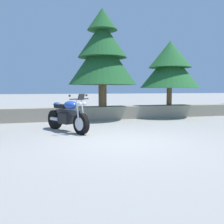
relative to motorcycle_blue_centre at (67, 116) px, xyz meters
The scene contains 5 objects.
ground_plane 2.37m from the motorcycle_blue_centre, 59.66° to the right, with size 120.00×120.00×0.00m, color gray.
stone_wall 3.04m from the motorcycle_blue_centre, 67.23° to the left, with size 36.00×0.80×0.55m, color gray.
motorcycle_blue_centre is the anchor object (origin of this frame).
pine_tree_far_left 4.03m from the motorcycle_blue_centre, 56.86° to the left, with size 2.92×2.92×4.18m.
pine_tree_mid_left 6.08m from the motorcycle_blue_centre, 28.96° to the left, with size 2.75×2.75×3.00m.
Camera 1 is at (-1.88, -5.56, 1.32)m, focal length 38.94 mm.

